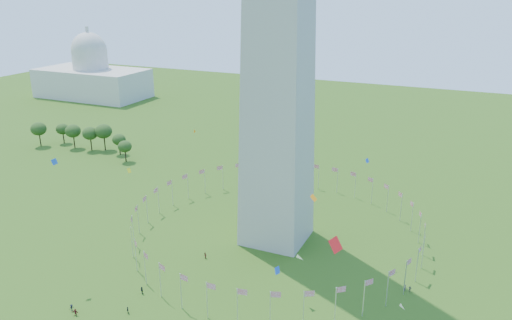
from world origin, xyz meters
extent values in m
cylinder|color=silver|center=(40.00, 50.00, 4.50)|extent=(0.24, 0.24, 9.00)
cylinder|color=silver|center=(39.39, 56.95, 4.50)|extent=(0.24, 0.24, 9.00)
cylinder|color=silver|center=(37.59, 63.68, 4.50)|extent=(0.24, 0.24, 9.00)
cylinder|color=silver|center=(34.64, 70.00, 4.50)|extent=(0.24, 0.24, 9.00)
cylinder|color=silver|center=(30.64, 75.71, 4.50)|extent=(0.24, 0.24, 9.00)
cylinder|color=silver|center=(25.71, 80.64, 4.50)|extent=(0.24, 0.24, 9.00)
cylinder|color=silver|center=(20.00, 84.64, 4.50)|extent=(0.24, 0.24, 9.00)
cylinder|color=silver|center=(13.68, 87.59, 4.50)|extent=(0.24, 0.24, 9.00)
cylinder|color=silver|center=(6.95, 89.39, 4.50)|extent=(0.24, 0.24, 9.00)
cylinder|color=silver|center=(0.00, 90.00, 4.50)|extent=(0.24, 0.24, 9.00)
cylinder|color=silver|center=(-6.95, 89.39, 4.50)|extent=(0.24, 0.24, 9.00)
cylinder|color=silver|center=(-13.68, 87.59, 4.50)|extent=(0.24, 0.24, 9.00)
cylinder|color=silver|center=(-20.00, 84.64, 4.50)|extent=(0.24, 0.24, 9.00)
cylinder|color=silver|center=(-25.71, 80.64, 4.50)|extent=(0.24, 0.24, 9.00)
cylinder|color=silver|center=(-30.64, 75.71, 4.50)|extent=(0.24, 0.24, 9.00)
cylinder|color=silver|center=(-34.64, 70.00, 4.50)|extent=(0.24, 0.24, 9.00)
cylinder|color=silver|center=(-37.59, 63.68, 4.50)|extent=(0.24, 0.24, 9.00)
cylinder|color=silver|center=(-39.39, 56.95, 4.50)|extent=(0.24, 0.24, 9.00)
cylinder|color=silver|center=(-40.00, 50.00, 4.50)|extent=(0.24, 0.24, 9.00)
cylinder|color=silver|center=(-39.39, 43.05, 4.50)|extent=(0.24, 0.24, 9.00)
cylinder|color=silver|center=(-37.59, 36.32, 4.50)|extent=(0.24, 0.24, 9.00)
cylinder|color=silver|center=(-34.64, 30.00, 4.50)|extent=(0.24, 0.24, 9.00)
cylinder|color=silver|center=(-30.64, 24.29, 4.50)|extent=(0.24, 0.24, 9.00)
cylinder|color=silver|center=(-25.71, 19.36, 4.50)|extent=(0.24, 0.24, 9.00)
cylinder|color=silver|center=(-20.00, 15.36, 4.50)|extent=(0.24, 0.24, 9.00)
cylinder|color=silver|center=(-13.68, 12.41, 4.50)|extent=(0.24, 0.24, 9.00)
cylinder|color=silver|center=(-6.95, 10.61, 4.50)|extent=(0.24, 0.24, 9.00)
cylinder|color=silver|center=(0.00, 10.00, 4.50)|extent=(0.24, 0.24, 9.00)
cylinder|color=silver|center=(6.95, 10.61, 4.50)|extent=(0.24, 0.24, 9.00)
cylinder|color=silver|center=(13.68, 12.41, 4.50)|extent=(0.24, 0.24, 9.00)
cylinder|color=silver|center=(20.00, 15.36, 4.50)|extent=(0.24, 0.24, 9.00)
cylinder|color=silver|center=(25.71, 19.36, 4.50)|extent=(0.24, 0.24, 9.00)
cylinder|color=silver|center=(30.64, 24.29, 4.50)|extent=(0.24, 0.24, 9.00)
cylinder|color=silver|center=(34.64, 30.00, 4.50)|extent=(0.24, 0.24, 9.00)
cylinder|color=silver|center=(37.59, 36.32, 4.50)|extent=(0.24, 0.24, 9.00)
cylinder|color=silver|center=(39.39, 43.05, 4.50)|extent=(0.24, 0.24, 9.00)
imported|color=black|center=(-18.44, 11.57, 0.94)|extent=(1.29, 1.12, 1.88)
imported|color=#5A141D|center=(-12.98, 31.68, 0.86)|extent=(0.91, 1.02, 1.72)
imported|color=maroon|center=(-26.88, -1.08, 0.80)|extent=(1.56, 0.87, 1.60)
imported|color=black|center=(-28.80, -0.16, 0.80)|extent=(0.85, 1.16, 1.61)
imported|color=#73665C|center=(38.77, 38.00, 0.80)|extent=(0.94, 0.59, 1.60)
imported|color=#3A1A50|center=(37.67, 38.00, 0.81)|extent=(0.45, 0.63, 1.62)
imported|color=#272727|center=(-16.87, 4.22, 0.81)|extent=(1.08, 1.11, 1.63)
plane|color=white|center=(15.60, 24.43, 11.05)|extent=(1.96, 1.49, 2.16)
plane|color=red|center=(33.09, -13.41, 37.21)|extent=(1.57, 2.29, 2.14)
plane|color=blue|center=(-40.16, 11.26, 29.87)|extent=(0.24, 1.85, 1.83)
plane|color=orange|center=(-33.56, 62.80, 24.50)|extent=(0.24, 1.53, 1.52)
plane|color=white|center=(4.46, 42.78, 17.21)|extent=(1.27, 0.41, 1.21)
plane|color=orange|center=(20.93, 16.16, 29.72)|extent=(1.52, 1.08, 1.41)
plane|color=blue|center=(23.96, 51.22, 26.51)|extent=(0.34, 1.34, 1.33)
plane|color=white|center=(38.60, 24.16, 5.00)|extent=(1.66, 1.40, 1.55)
plane|color=blue|center=(13.63, 16.29, 11.73)|extent=(1.71, 0.89, 1.70)
plane|color=yellow|center=(-56.48, 57.25, 9.52)|extent=(1.72, 1.63, 1.63)
ellipsoid|color=#30551C|center=(-129.21, 87.07, 5.38)|extent=(6.88, 6.88, 10.76)
ellipsoid|color=#30551C|center=(-122.85, 94.67, 4.50)|extent=(5.76, 5.76, 9.00)
ellipsoid|color=#30551C|center=(-113.10, 91.07, 5.26)|extent=(6.73, 6.73, 10.52)
ellipsoid|color=#30551C|center=(-104.02, 91.62, 5.16)|extent=(6.61, 6.61, 10.32)
ellipsoid|color=#30551C|center=(-98.88, 94.41, 5.71)|extent=(7.31, 7.31, 11.43)
ellipsoid|color=#30551C|center=(-89.01, 92.21, 4.44)|extent=(5.68, 5.68, 8.88)
ellipsoid|color=#30551C|center=(-80.81, 85.62, 4.39)|extent=(5.62, 5.62, 8.78)
camera|label=1|loc=(46.79, -68.86, 68.35)|focal=35.00mm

